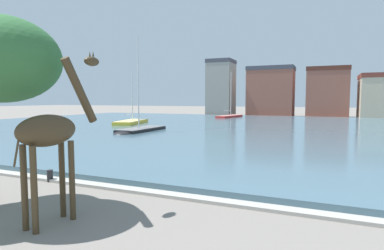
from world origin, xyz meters
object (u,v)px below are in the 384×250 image
at_px(giraffe_statue, 52,133).
at_px(sailboat_red, 231,117).
at_px(sailboat_yellow, 133,123).
at_px(sailboat_black, 138,131).
at_px(mooring_bollard, 50,176).

relative_size(giraffe_statue, sailboat_red, 0.60).
height_order(giraffe_statue, sailboat_yellow, sailboat_yellow).
bearing_deg(sailboat_red, sailboat_yellow, -112.57).
xyz_separation_m(sailboat_red, sailboat_black, (-1.46, -27.58, -0.01)).
bearing_deg(sailboat_black, sailboat_red, 86.97).
bearing_deg(giraffe_statue, sailboat_red, 100.13).
xyz_separation_m(sailboat_red, mooring_bollard, (4.75, -43.94, -0.14)).
distance_m(giraffe_statue, sailboat_yellow, 32.73).
relative_size(sailboat_red, mooring_bollard, 16.42).
bearing_deg(sailboat_yellow, sailboat_red, 67.43).
bearing_deg(sailboat_yellow, mooring_bollard, -63.40).
height_order(sailboat_red, mooring_bollard, sailboat_red).
bearing_deg(mooring_bollard, sailboat_red, 96.17).
height_order(sailboat_black, mooring_bollard, sailboat_black).
xyz_separation_m(sailboat_yellow, mooring_bollard, (12.58, -25.11, -0.15)).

